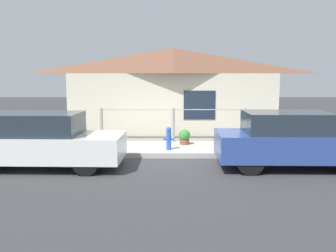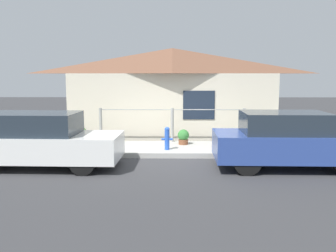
{
  "view_description": "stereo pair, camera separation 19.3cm",
  "coord_description": "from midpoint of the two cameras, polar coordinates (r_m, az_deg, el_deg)",
  "views": [
    {
      "loc": [
        -0.17,
        -10.5,
        2.37
      ],
      "look_at": [
        -0.12,
        0.3,
        0.9
      ],
      "focal_mm": 40.0,
      "sensor_mm": 36.0,
      "label": 1
    },
    {
      "loc": [
        0.02,
        -10.5,
        2.37
      ],
      "look_at": [
        -0.12,
        0.3,
        0.9
      ],
      "focal_mm": 40.0,
      "sensor_mm": 36.0,
      "label": 2
    }
  ],
  "objects": [
    {
      "name": "fire_hydrant",
      "position": [
        11.19,
        0.35,
        -1.81
      ],
      "size": [
        0.34,
        0.15,
        0.69
      ],
      "color": "blue",
      "rests_on": "sidewalk"
    },
    {
      "name": "house",
      "position": [
        14.0,
        1.08,
        9.09
      ],
      "size": [
        7.81,
        2.23,
        3.37
      ],
      "color": "beige",
      "rests_on": "ground_plane"
    },
    {
      "name": "car_left",
      "position": [
        10.12,
        -18.65,
        -2.12
      ],
      "size": [
        4.15,
        1.73,
        1.42
      ],
      "rotation": [
        0.0,
        0.0,
        -0.03
      ],
      "color": "white",
      "rests_on": "ground_plane"
    },
    {
      "name": "potted_plant_by_fence",
      "position": [
        12.43,
        -12.84,
        -1.21
      ],
      "size": [
        0.43,
        0.43,
        0.58
      ],
      "color": "brown",
      "rests_on": "sidewalk"
    },
    {
      "name": "fence",
      "position": [
        12.5,
        1.08,
        0.42
      ],
      "size": [
        4.9,
        0.1,
        1.13
      ],
      "color": "#999993",
      "rests_on": "sidewalk"
    },
    {
      "name": "car_right",
      "position": [
        10.01,
        18.34,
        -2.1
      ],
      "size": [
        3.83,
        1.71,
        1.45
      ],
      "rotation": [
        0.0,
        0.0,
        -0.02
      ],
      "color": "#2D4793",
      "rests_on": "ground_plane"
    },
    {
      "name": "ground_plane",
      "position": [
        10.76,
        1.13,
        -4.97
      ],
      "size": [
        60.0,
        60.0,
        0.0
      ],
      "primitive_type": "plane",
      "color": "#38383A"
    },
    {
      "name": "potted_plant_corner",
      "position": [
        12.6,
        14.27,
        -1.57
      ],
      "size": [
        0.32,
        0.32,
        0.44
      ],
      "color": "slate",
      "rests_on": "sidewalk"
    },
    {
      "name": "sidewalk",
      "position": [
        11.75,
        1.1,
        -3.51
      ],
      "size": [
        24.0,
        2.05,
        0.15
      ],
      "color": "#B2AFA8",
      "rests_on": "ground_plane"
    },
    {
      "name": "potted_plant_near_hydrant",
      "position": [
        12.08,
        2.81,
        -1.64
      ],
      "size": [
        0.37,
        0.37,
        0.49
      ],
      "color": "brown",
      "rests_on": "sidewalk"
    }
  ]
}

